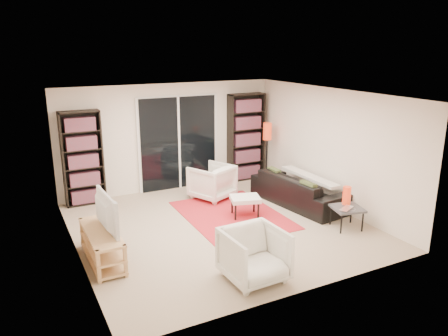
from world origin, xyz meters
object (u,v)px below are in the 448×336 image
at_px(tv_stand, 102,245).
at_px(sofa, 298,190).
at_px(bookshelf_left, 83,158).
at_px(bookshelf_right, 246,137).
at_px(armchair_back, 212,182).
at_px(floor_lamp, 267,137).
at_px(side_table, 347,209).
at_px(armchair_front, 254,255).
at_px(ottoman, 245,199).

height_order(tv_stand, sofa, sofa).
xyz_separation_m(bookshelf_left, sofa, (3.92, -2.06, -0.66)).
bearing_deg(bookshelf_right, bookshelf_left, 180.00).
bearing_deg(tv_stand, bookshelf_left, 84.82).
relative_size(tv_stand, sofa, 0.63).
relative_size(tv_stand, armchair_back, 1.68).
xyz_separation_m(sofa, armchair_back, (-1.43, 1.16, 0.05)).
relative_size(sofa, floor_lamp, 1.48).
height_order(armchair_back, side_table, armchair_back).
xyz_separation_m(armchair_front, side_table, (2.42, 0.78, -0.02)).
height_order(bookshelf_left, sofa, bookshelf_left).
bearing_deg(bookshelf_right, sofa, -87.93).
height_order(tv_stand, floor_lamp, floor_lamp).
xyz_separation_m(tv_stand, ottoman, (2.85, 0.57, 0.08)).
distance_m(sofa, armchair_back, 1.84).
bearing_deg(ottoman, armchair_back, 95.21).
bearing_deg(armchair_front, bookshelf_left, 107.97).
height_order(tv_stand, armchair_front, armchair_front).
bearing_deg(bookshelf_left, sofa, -27.66).
xyz_separation_m(armchair_back, armchair_front, (-0.95, -3.35, 0.01)).
relative_size(sofa, side_table, 3.44).
bearing_deg(bookshelf_right, ottoman, -120.25).
xyz_separation_m(bookshelf_right, tv_stand, (-4.10, -2.71, -0.79)).
distance_m(bookshelf_left, ottoman, 3.43).
distance_m(ottoman, floor_lamp, 2.34).
distance_m(armchair_back, armchair_front, 3.48).
xyz_separation_m(armchair_front, ottoman, (1.07, 2.11, -0.03)).
relative_size(bookshelf_right, sofa, 0.97).
bearing_deg(side_table, bookshelf_right, 91.74).
bearing_deg(armchair_front, side_table, 16.02).
relative_size(bookshelf_left, ottoman, 2.94).
height_order(bookshelf_left, side_table, bookshelf_left).
relative_size(tv_stand, armchair_front, 1.65).
height_order(bookshelf_left, tv_stand, bookshelf_left).
bearing_deg(armchair_front, sofa, 40.59).
relative_size(bookshelf_right, ottoman, 3.16).
relative_size(bookshelf_right, armchair_front, 2.54).
bearing_deg(floor_lamp, side_table, -93.13).
relative_size(bookshelf_right, armchair_back, 2.58).
xyz_separation_m(sofa, armchair_front, (-2.39, -2.19, 0.06)).
relative_size(armchair_back, side_table, 1.30).
bearing_deg(bookshelf_left, floor_lamp, -7.28).
bearing_deg(armchair_back, sofa, 116.47).
relative_size(ottoman, floor_lamp, 0.46).
xyz_separation_m(bookshelf_right, sofa, (0.07, -2.06, -0.73)).
xyz_separation_m(bookshelf_left, armchair_front, (1.54, -4.25, -0.60)).
xyz_separation_m(tv_stand, sofa, (4.17, 0.65, 0.05)).
bearing_deg(floor_lamp, armchair_back, -167.08).
bearing_deg(ottoman, tv_stand, -168.68).
distance_m(bookshelf_right, armchair_back, 1.77).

